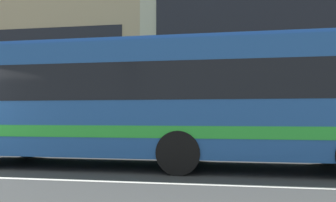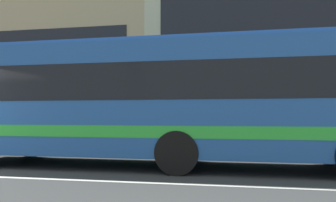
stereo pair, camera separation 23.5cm
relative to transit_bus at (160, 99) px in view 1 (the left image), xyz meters
name	(u,v)px [view 1 (the left image)]	position (x,y,z in m)	size (l,w,h in m)	color
hedge_row_far	(71,140)	(-4.08, 3.44, -1.36)	(14.58, 1.10, 0.83)	#336325
apartment_block_left	(0,73)	(-14.79, 14.35, 2.73)	(24.22, 11.64, 9.02)	tan
apartment_block_right	(330,50)	(8.32, 14.35, 3.68)	(22.02, 11.64, 10.92)	#B3B79C
transit_bus	(160,99)	(0.00, 0.00, 0.00)	(10.94, 2.72, 3.23)	#204F93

